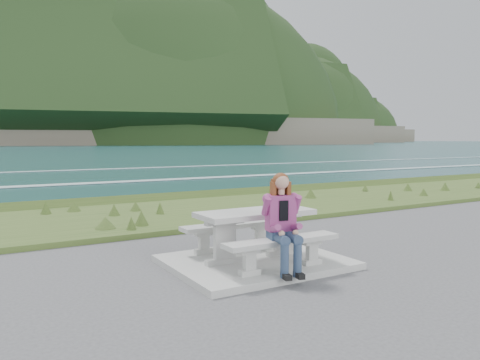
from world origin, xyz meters
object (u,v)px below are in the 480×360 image
at_px(picnic_table, 255,221).
at_px(seated_woman, 284,236).
at_px(bench_landward, 282,245).
at_px(bench_seaward, 233,229).

distance_m(picnic_table, seated_woman, 0.83).
distance_m(bench_landward, bench_seaward, 1.40).
distance_m(picnic_table, bench_seaward, 0.74).
bearing_deg(bench_seaward, seated_woman, -92.04).
distance_m(picnic_table, bench_landward, 0.74).
height_order(picnic_table, seated_woman, seated_woman).
bearing_deg(seated_woman, picnic_table, 100.15).
distance_m(bench_landward, seated_woman, 0.21).
bearing_deg(bench_landward, picnic_table, 90.00).
height_order(bench_landward, seated_woman, seated_woman).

